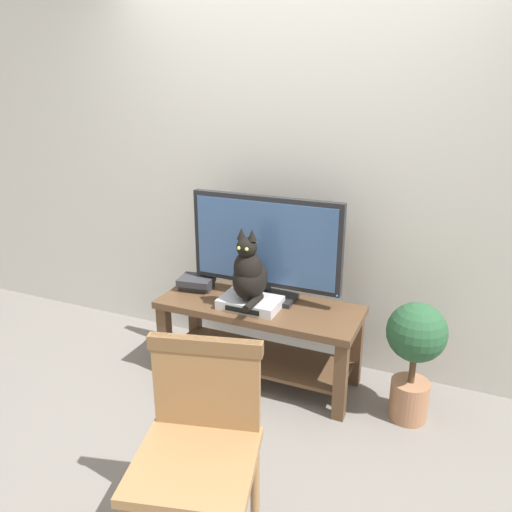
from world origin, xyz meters
TOP-DOWN VIEW (x-y plane):
  - ground_plane at (0.00, 0.00)m, footprint 12.00×12.00m
  - back_wall at (0.00, 0.94)m, footprint 7.00×0.12m
  - tv_stand at (-0.08, 0.48)m, footprint 1.27×0.49m
  - tv at (-0.08, 0.57)m, footprint 0.97×0.20m
  - media_box at (-0.11, 0.41)m, footprint 0.37×0.24m
  - cat at (-0.11, 0.40)m, footprint 0.20×0.33m
  - wooden_chair at (0.20, -0.76)m, footprint 0.56×0.56m
  - book_stack at (-0.56, 0.53)m, footprint 0.24×0.21m
  - potted_plant at (0.87, 0.45)m, footprint 0.33×0.33m

SIDE VIEW (x-z plane):
  - ground_plane at x=0.00m, z-range 0.00..0.00m
  - tv_stand at x=-0.08m, z-range 0.11..0.64m
  - potted_plant at x=0.87m, z-range 0.09..0.80m
  - wooden_chair at x=0.20m, z-range 0.09..0.99m
  - media_box at x=-0.11m, z-range 0.53..0.59m
  - book_stack at x=-0.56m, z-range 0.53..0.62m
  - cat at x=-0.11m, z-range 0.53..0.99m
  - tv at x=-0.08m, z-range 0.55..1.22m
  - back_wall at x=0.00m, z-range 0.00..2.80m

